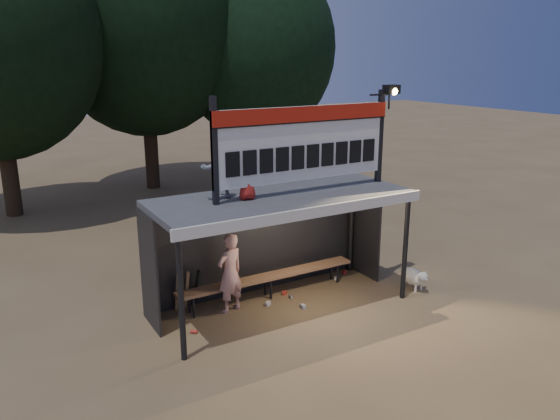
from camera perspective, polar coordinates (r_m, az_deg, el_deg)
The scene contains 12 objects.
ground at distance 11.16m, azimuth 0.15°, elevation -10.06°, with size 80.00×80.00×0.00m, color brown.
player at distance 10.72m, azimuth -5.25°, elevation -6.57°, with size 0.58×0.38×1.60m, color silver.
child_a at distance 10.06m, azimuth -6.76°, elevation 4.36°, with size 0.56×0.43×1.14m, color gray.
child_b at distance 9.99m, azimuth -3.49°, elevation 3.49°, with size 0.41×0.27×0.85m, color #A31F19.
dugout_shelter at distance 10.69m, azimuth -0.51°, elevation -0.62°, with size 5.10×2.08×2.32m.
scoreboard_assembly at distance 10.45m, azimuth 2.85°, elevation 7.28°, with size 4.10×0.27×1.99m.
bench at distance 11.42m, azimuth -1.26°, elevation -7.06°, with size 4.00×0.35×0.48m.
tree_mid at distance 21.11m, azimuth -14.14°, elevation 18.84°, with size 7.22×7.22×10.36m.
tree_right at distance 21.66m, azimuth -2.54°, elevation 16.59°, with size 6.08×6.08×8.72m.
dog at distance 12.20m, azimuth 13.86°, elevation -6.80°, with size 0.36×0.81×0.49m.
bats at distance 11.01m, azimuth -9.72°, elevation -8.21°, with size 0.48×0.33×0.84m.
litter at distance 11.49m, azimuth 1.39°, elevation -9.08°, with size 4.17×1.15×0.08m.
Camera 1 is at (-5.07, -8.68, 4.86)m, focal length 35.00 mm.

